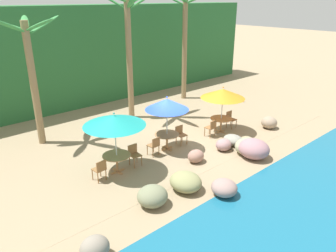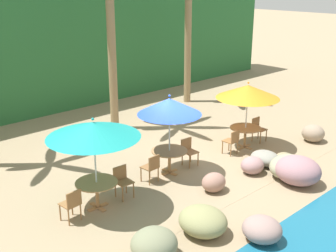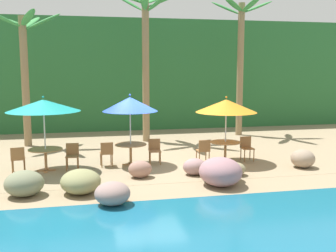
# 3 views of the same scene
# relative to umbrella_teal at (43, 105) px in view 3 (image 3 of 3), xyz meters

# --- Properties ---
(ground_plane) EXTENTS (120.00, 120.00, 0.00)m
(ground_plane) POSITION_rel_umbrella_teal_xyz_m (3.46, 0.32, -2.17)
(ground_plane) COLOR #937F60
(terrace_deck) EXTENTS (18.00, 5.20, 0.01)m
(terrace_deck) POSITION_rel_umbrella_teal_xyz_m (3.46, 0.32, -2.16)
(terrace_deck) COLOR #937F60
(terrace_deck) RESTS_ON ground
(foliage_backdrop) EXTENTS (28.00, 2.40, 6.00)m
(foliage_backdrop) POSITION_rel_umbrella_teal_xyz_m (3.46, 9.32, 0.83)
(foliage_backdrop) COLOR #286633
(foliage_backdrop) RESTS_ON ground
(rock_seawall) EXTENTS (13.61, 3.35, 0.82)m
(rock_seawall) POSITION_rel_umbrella_teal_xyz_m (2.88, -2.57, -1.84)
(rock_seawall) COLOR #9B7061
(rock_seawall) RESTS_ON ground
(umbrella_teal) EXTENTS (2.36, 2.36, 2.48)m
(umbrella_teal) POSITION_rel_umbrella_teal_xyz_m (0.00, 0.00, 0.00)
(umbrella_teal) COLOR silver
(umbrella_teal) RESTS_ON ground
(dining_table_teal) EXTENTS (1.10, 1.10, 0.74)m
(dining_table_teal) POSITION_rel_umbrella_teal_xyz_m (-0.00, 0.00, -1.55)
(dining_table_teal) COLOR #A37547
(dining_table_teal) RESTS_ON ground
(chair_teal_seaward) EXTENTS (0.44, 0.45, 0.87)m
(chair_teal_seaward) POSITION_rel_umbrella_teal_xyz_m (0.85, 0.05, -1.65)
(chair_teal_seaward) COLOR olive
(chair_teal_seaward) RESTS_ON ground
(chair_teal_inland) EXTENTS (0.45, 0.46, 0.87)m
(chair_teal_inland) POSITION_rel_umbrella_teal_xyz_m (-0.84, -0.16, -1.65)
(chair_teal_inland) COLOR olive
(chair_teal_inland) RESTS_ON ground
(umbrella_blue) EXTENTS (1.91, 1.91, 2.49)m
(umbrella_blue) POSITION_rel_umbrella_teal_xyz_m (2.84, 0.28, -0.04)
(umbrella_blue) COLOR silver
(umbrella_blue) RESTS_ON ground
(dining_table_blue) EXTENTS (1.10, 1.10, 0.74)m
(dining_table_blue) POSITION_rel_umbrella_teal_xyz_m (2.84, 0.28, -1.55)
(dining_table_blue) COLOR #A37547
(dining_table_blue) RESTS_ON ground
(chair_blue_seaward) EXTENTS (0.45, 0.46, 0.87)m
(chair_blue_seaward) POSITION_rel_umbrella_teal_xyz_m (3.69, 0.31, -1.65)
(chair_blue_seaward) COLOR olive
(chair_blue_seaward) RESTS_ON ground
(chair_blue_inland) EXTENTS (0.45, 0.45, 0.87)m
(chair_blue_inland) POSITION_rel_umbrella_teal_xyz_m (1.99, 0.14, -1.65)
(chair_blue_inland) COLOR olive
(chair_blue_inland) RESTS_ON ground
(umbrella_orange) EXTENTS (2.18, 2.18, 2.38)m
(umbrella_orange) POSITION_rel_umbrella_teal_xyz_m (6.22, -0.01, -0.13)
(umbrella_orange) COLOR silver
(umbrella_orange) RESTS_ON ground
(dining_table_orange) EXTENTS (1.10, 1.10, 0.74)m
(dining_table_orange) POSITION_rel_umbrella_teal_xyz_m (6.22, -0.01, -1.55)
(dining_table_orange) COLOR #A37547
(dining_table_orange) RESTS_ON ground
(chair_orange_seaward) EXTENTS (0.42, 0.43, 0.87)m
(chair_orange_seaward) POSITION_rel_umbrella_teal_xyz_m (7.07, 0.08, -1.65)
(chair_orange_seaward) COLOR olive
(chair_orange_seaward) RESTS_ON ground
(chair_orange_inland) EXTENTS (0.43, 0.44, 0.87)m
(chair_orange_inland) POSITION_rel_umbrella_teal_xyz_m (5.37, -0.12, -1.65)
(chair_orange_inland) COLOR olive
(chair_orange_inland) RESTS_ON ground
(palm_tree_nearest) EXTENTS (3.11, 3.12, 5.72)m
(palm_tree_nearest) POSITION_rel_umbrella_teal_xyz_m (-1.14, 4.70, 1.60)
(palm_tree_nearest) COLOR olive
(palm_tree_nearest) RESTS_ON ground
(palm_tree_second) EXTENTS (3.74, 3.65, 6.90)m
(palm_tree_second) POSITION_rel_umbrella_teal_xyz_m (4.08, 4.83, 2.58)
(palm_tree_second) COLOR olive
(palm_tree_second) RESTS_ON ground
(palm_tree_third) EXTENTS (2.97, 3.13, 6.69)m
(palm_tree_third) POSITION_rel_umbrella_teal_xyz_m (8.97, 5.57, 2.14)
(palm_tree_third) COLOR olive
(palm_tree_third) RESTS_ON ground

